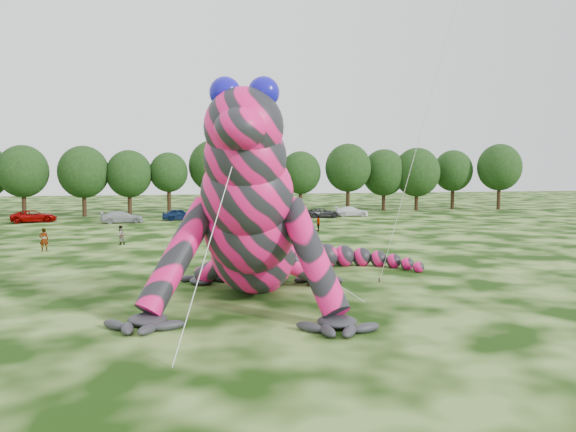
# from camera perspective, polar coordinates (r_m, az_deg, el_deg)

# --- Properties ---
(ground) EXTENTS (240.00, 240.00, 0.00)m
(ground) POSITION_cam_1_polar(r_m,az_deg,el_deg) (23.28, -13.16, -11.19)
(ground) COLOR #16330A
(ground) RESTS_ON ground
(inflatable_gecko) EXTENTS (22.01, 24.31, 10.27)m
(inflatable_gecko) POSITION_cam_1_polar(r_m,az_deg,el_deg) (28.89, -3.23, 2.36)
(inflatable_gecko) COLOR #F2136A
(inflatable_gecko) RESTS_ON ground
(tree_6) EXTENTS (6.52, 5.86, 9.49)m
(tree_6) POSITION_cam_1_polar(r_m,az_deg,el_deg) (81.10, -25.31, 3.20)
(tree_6) COLOR black
(tree_6) RESTS_ON ground
(tree_7) EXTENTS (6.68, 6.01, 9.48)m
(tree_7) POSITION_cam_1_polar(r_m,az_deg,el_deg) (79.90, -20.05, 3.34)
(tree_7) COLOR black
(tree_7) RESTS_ON ground
(tree_8) EXTENTS (6.14, 5.53, 8.94)m
(tree_8) POSITION_cam_1_polar(r_m,az_deg,el_deg) (79.53, -15.83, 3.25)
(tree_8) COLOR black
(tree_8) RESTS_ON ground
(tree_9) EXTENTS (5.27, 4.74, 8.68)m
(tree_9) POSITION_cam_1_polar(r_m,az_deg,el_deg) (79.77, -12.01, 3.24)
(tree_9) COLOR black
(tree_9) RESTS_ON ground
(tree_10) EXTENTS (7.09, 6.38, 10.50)m
(tree_10) POSITION_cam_1_polar(r_m,az_deg,el_deg) (81.28, -7.55, 3.97)
(tree_10) COLOR black
(tree_10) RESTS_ON ground
(tree_11) EXTENTS (7.01, 6.31, 10.07)m
(tree_11) POSITION_cam_1_polar(r_m,az_deg,el_deg) (81.71, -3.05, 3.86)
(tree_11) COLOR black
(tree_11) RESTS_ON ground
(tree_12) EXTENTS (5.99, 5.39, 8.97)m
(tree_12) POSITION_cam_1_polar(r_m,az_deg,el_deg) (82.53, 1.28, 3.49)
(tree_12) COLOR black
(tree_12) RESTS_ON ground
(tree_13) EXTENTS (6.83, 6.15, 10.13)m
(tree_13) POSITION_cam_1_polar(r_m,az_deg,el_deg) (83.91, 6.12, 3.88)
(tree_13) COLOR black
(tree_13) RESTS_ON ground
(tree_14) EXTENTS (6.82, 6.14, 9.40)m
(tree_14) POSITION_cam_1_polar(r_m,az_deg,el_deg) (87.62, 9.71, 3.64)
(tree_14) COLOR black
(tree_14) RESTS_ON ground
(tree_15) EXTENTS (7.17, 6.45, 9.63)m
(tree_15) POSITION_cam_1_polar(r_m,az_deg,el_deg) (88.78, 12.95, 3.68)
(tree_15) COLOR black
(tree_15) RESTS_ON ground
(tree_16) EXTENTS (6.26, 5.63, 9.37)m
(tree_16) POSITION_cam_1_polar(r_m,az_deg,el_deg) (93.39, 16.40, 3.58)
(tree_16) COLOR black
(tree_16) RESTS_ON ground
(tree_17) EXTENTS (6.98, 6.28, 10.30)m
(tree_17) POSITION_cam_1_polar(r_m,az_deg,el_deg) (94.40, 20.67, 3.75)
(tree_17) COLOR black
(tree_17) RESTS_ON ground
(car_2) EXTENTS (5.61, 3.43, 1.45)m
(car_2) POSITION_cam_1_polar(r_m,az_deg,el_deg) (73.52, -24.41, -0.03)
(car_2) COLOR #870303
(car_2) RESTS_ON ground
(car_3) EXTENTS (5.18, 2.71, 1.43)m
(car_3) POSITION_cam_1_polar(r_m,az_deg,el_deg) (68.99, -16.52, -0.10)
(car_3) COLOR #A1A6A9
(car_3) RESTS_ON ground
(car_4) EXTENTS (4.38, 2.11, 1.44)m
(car_4) POSITION_cam_1_polar(r_m,az_deg,el_deg) (70.87, -10.97, 0.15)
(car_4) COLOR #0D1E43
(car_4) RESTS_ON ground
(car_5) EXTENTS (4.35, 1.54, 1.43)m
(car_5) POSITION_cam_1_polar(r_m,az_deg,el_deg) (71.28, -4.47, 0.24)
(car_5) COLOR beige
(car_5) RESTS_ON ground
(car_6) EXTENTS (4.74, 2.66, 1.25)m
(car_6) POSITION_cam_1_polar(r_m,az_deg,el_deg) (73.74, 3.54, 0.33)
(car_6) COLOR #29292C
(car_6) RESTS_ON ground
(car_7) EXTENTS (4.75, 2.54, 1.31)m
(car_7) POSITION_cam_1_polar(r_m,az_deg,el_deg) (76.00, 6.48, 0.46)
(car_7) COLOR white
(car_7) RESTS_ON ground
(spectator_5) EXTENTS (1.61, 0.68, 1.69)m
(spectator_5) POSITION_cam_1_polar(r_m,az_deg,el_deg) (43.58, -7.93, -2.52)
(spectator_5) COLOR gray
(spectator_5) RESTS_ON ground
(spectator_1) EXTENTS (1.00, 0.98, 1.63)m
(spectator_1) POSITION_cam_1_polar(r_m,az_deg,el_deg) (49.14, -16.68, -1.89)
(spectator_1) COLOR gray
(spectator_1) RESTS_ON ground
(spectator_0) EXTENTS (0.74, 0.57, 1.83)m
(spectator_0) POSITION_cam_1_polar(r_m,az_deg,el_deg) (47.26, -23.55, -2.22)
(spectator_0) COLOR gray
(spectator_0) RESTS_ON ground
(spectator_2) EXTENTS (1.18, 0.82, 1.67)m
(spectator_2) POSITION_cam_1_polar(r_m,az_deg,el_deg) (54.77, -3.64, -1.01)
(spectator_2) COLOR gray
(spectator_2) RESTS_ON ground
(spectator_3) EXTENTS (0.80, 1.04, 1.65)m
(spectator_3) POSITION_cam_1_polar(r_m,az_deg,el_deg) (57.44, 3.08, -0.74)
(spectator_3) COLOR gray
(spectator_3) RESTS_ON ground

